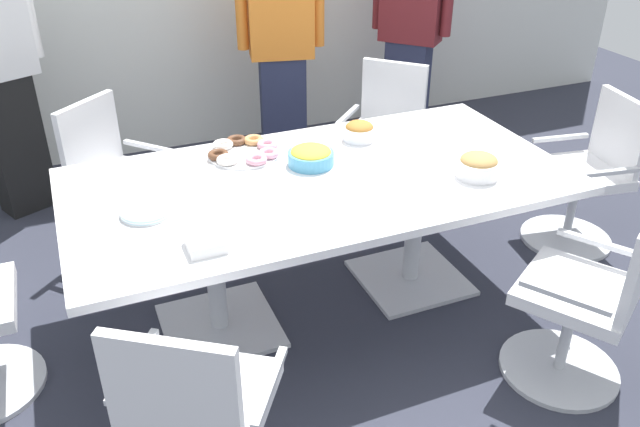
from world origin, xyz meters
TOP-DOWN VIEW (x-y plane):
  - ground_plane at (0.00, 0.00)m, footprint 10.00×10.00m
  - conference_table at (0.00, 0.00)m, footprint 2.40×1.20m
  - office_chair_0 at (-0.85, -0.96)m, footprint 0.75×0.75m
  - office_chair_1 at (0.86, -0.95)m, footprint 0.74×0.74m
  - office_chair_2 at (1.70, -0.00)m, footprint 0.62×0.62m
  - office_chair_3 at (0.86, 0.95)m, footprint 0.76×0.76m
  - office_chair_4 at (-0.87, 0.95)m, footprint 0.76×0.76m
  - person_standing_1 at (0.41, 1.70)m, footprint 0.61×0.31m
  - person_standing_2 at (1.43, 1.69)m, footprint 0.47×0.51m
  - snack_bowl_pretzels at (0.37, 0.33)m, footprint 0.17×0.17m
  - snack_bowl_cookies at (0.70, -0.28)m, footprint 0.20×0.20m
  - snack_bowl_chips_yellow at (0.01, 0.15)m, footprint 0.23×0.23m
  - donut_platter at (-0.26, 0.39)m, footprint 0.38×0.38m
  - plate_stack at (-0.83, -0.04)m, footprint 0.22×0.22m
  - napkin_pile at (-0.66, -0.41)m, footprint 0.15×0.15m

SIDE VIEW (x-z plane):
  - ground_plane at x=0.00m, z-range -0.01..0.00m
  - office_chair_0 at x=-0.85m, z-range -0.05..0.86m
  - office_chair_1 at x=0.86m, z-range -0.05..0.86m
  - office_chair_2 at x=1.70m, z-range -0.05..0.86m
  - office_chair_3 at x=0.86m, z-range -0.05..0.86m
  - office_chair_4 at x=-0.87m, z-range -0.05..0.86m
  - conference_table at x=0.00m, z-range 0.25..1.00m
  - plate_stack at x=-0.83m, z-range 0.75..0.78m
  - donut_platter at x=-0.26m, z-range 0.75..0.79m
  - napkin_pile at x=-0.66m, z-range 0.75..0.80m
  - snack_bowl_chips_yellow at x=0.01m, z-range 0.75..0.85m
  - snack_bowl_pretzels at x=0.37m, z-range 0.75..0.86m
  - snack_bowl_cookies at x=0.70m, z-range 0.75..0.87m
  - person_standing_1 at x=0.41m, z-range 0.04..1.79m
  - person_standing_2 at x=1.43m, z-range 0.04..1.81m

